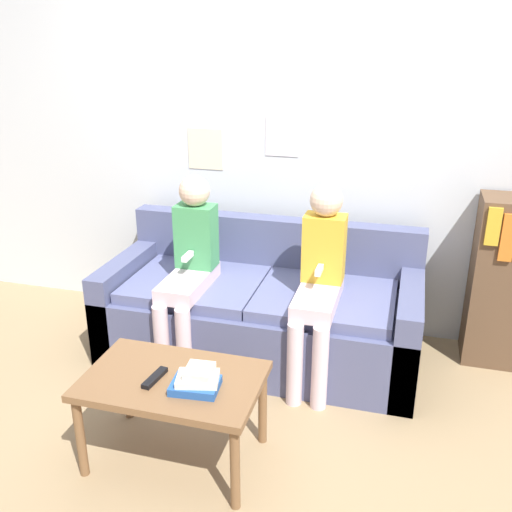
{
  "coord_description": "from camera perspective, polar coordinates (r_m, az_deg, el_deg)",
  "views": [
    {
      "loc": [
        0.85,
        -2.62,
        1.96
      ],
      "look_at": [
        0.0,
        0.41,
        0.72
      ],
      "focal_mm": 40.0,
      "sensor_mm": 36.0,
      "label": 1
    }
  ],
  "objects": [
    {
      "name": "coffee_table",
      "position": [
        2.78,
        -8.3,
        -12.91
      ],
      "size": [
        0.83,
        0.54,
        0.46
      ],
      "color": "brown",
      "rests_on": "ground_plane"
    },
    {
      "name": "person_left",
      "position": [
        3.48,
        -6.68,
        -0.61
      ],
      "size": [
        0.24,
        0.59,
        1.17
      ],
      "color": "silver",
      "rests_on": "ground_plane"
    },
    {
      "name": "bookshelf",
      "position": [
        3.82,
        24.11,
        -2.41
      ],
      "size": [
        0.47,
        0.33,
        1.07
      ],
      "color": "brown",
      "rests_on": "ground_plane"
    },
    {
      "name": "person_right",
      "position": [
        3.27,
        6.38,
        -2.0
      ],
      "size": [
        0.24,
        0.59,
        1.17
      ],
      "color": "silver",
      "rests_on": "ground_plane"
    },
    {
      "name": "book_stack",
      "position": [
        2.63,
        -5.9,
        -12.29
      ],
      "size": [
        0.23,
        0.18,
        0.1
      ],
      "color": "#23519E",
      "rests_on": "coffee_table"
    },
    {
      "name": "ground_plane",
      "position": [
        3.38,
        -1.96,
        -14.05
      ],
      "size": [
        10.0,
        10.0,
        0.0
      ],
      "primitive_type": "plane",
      "color": "#937A56"
    },
    {
      "name": "wall_back",
      "position": [
        3.85,
        2.73,
        11.53
      ],
      "size": [
        8.0,
        0.06,
        2.6
      ],
      "color": "silver",
      "rests_on": "ground_plane"
    },
    {
      "name": "couch",
      "position": [
        3.68,
        0.57,
        -5.64
      ],
      "size": [
        1.96,
        0.87,
        0.82
      ],
      "color": "#4C5175",
      "rests_on": "ground_plane"
    },
    {
      "name": "tv_remote",
      "position": [
        2.74,
        -10.09,
        -11.9
      ],
      "size": [
        0.06,
        0.17,
        0.02
      ],
      "rotation": [
        0.0,
        0.0,
        -0.13
      ],
      "color": "black",
      "rests_on": "coffee_table"
    }
  ]
}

